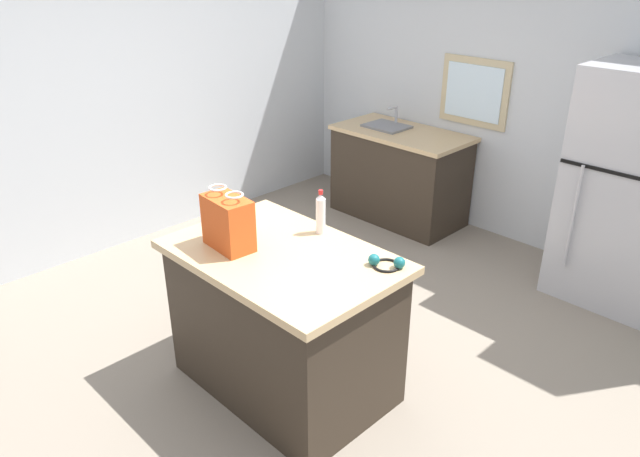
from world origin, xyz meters
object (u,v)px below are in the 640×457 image
object	(u,v)px
small_box	(231,216)
ear_defenders	(387,263)
bottle	(321,214)
shopping_bag	(228,222)
refrigerator	(629,190)
kitchen_island	(284,321)

from	to	relation	value
small_box	ear_defenders	world-z (taller)	small_box
small_box	bottle	xyz separation A→B (m)	(0.46, 0.31, 0.07)
bottle	ear_defenders	world-z (taller)	bottle
small_box	ear_defenders	xyz separation A→B (m)	(1.00, 0.26, -0.04)
shopping_bag	small_box	size ratio (longest dim) A/B	1.94
refrigerator	bottle	size ratio (longest dim) A/B	6.42
bottle	kitchen_island	bearing A→B (deg)	-84.56
shopping_bag	ear_defenders	xyz separation A→B (m)	(0.77, 0.45, -0.13)
refrigerator	shopping_bag	world-z (taller)	refrigerator
refrigerator	shopping_bag	xyz separation A→B (m)	(-1.23, -2.64, 0.20)
bottle	ear_defenders	xyz separation A→B (m)	(0.54, -0.05, -0.10)
kitchen_island	refrigerator	world-z (taller)	refrigerator
shopping_bag	small_box	xyz separation A→B (m)	(-0.23, 0.19, -0.10)
kitchen_island	small_box	xyz separation A→B (m)	(-0.49, 0.03, 0.51)
kitchen_island	small_box	world-z (taller)	small_box
shopping_bag	bottle	bearing A→B (deg)	65.12
small_box	refrigerator	bearing A→B (deg)	59.15
small_box	kitchen_island	bearing A→B (deg)	-3.25
kitchen_island	bottle	distance (m)	0.67
kitchen_island	ear_defenders	distance (m)	0.76
small_box	bottle	distance (m)	0.56
kitchen_island	shopping_bag	xyz separation A→B (m)	(-0.26, -0.16, 0.61)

